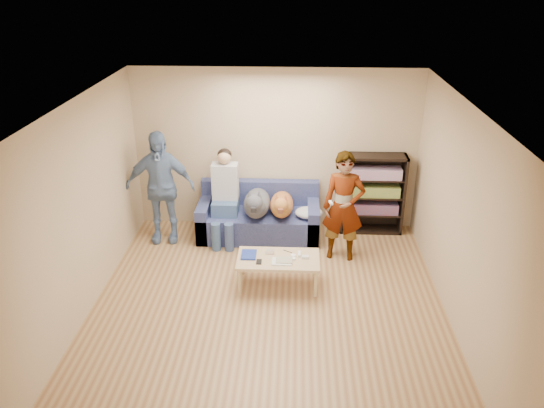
# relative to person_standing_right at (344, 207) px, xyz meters

# --- Properties ---
(ground) EXTENTS (5.00, 5.00, 0.00)m
(ground) POSITION_rel_person_standing_right_xyz_m (-1.02, -1.44, -0.82)
(ground) COLOR #90623C
(ground) RESTS_ON ground
(ceiling) EXTENTS (5.00, 5.00, 0.00)m
(ceiling) POSITION_rel_person_standing_right_xyz_m (-1.02, -1.44, 1.78)
(ceiling) COLOR white
(ceiling) RESTS_ON ground
(wall_back) EXTENTS (4.50, 0.00, 4.50)m
(wall_back) POSITION_rel_person_standing_right_xyz_m (-1.02, 1.06, 0.48)
(wall_back) COLOR tan
(wall_back) RESTS_ON ground
(wall_front) EXTENTS (4.50, 0.00, 4.50)m
(wall_front) POSITION_rel_person_standing_right_xyz_m (-1.02, -3.94, 0.48)
(wall_front) COLOR tan
(wall_front) RESTS_ON ground
(wall_left) EXTENTS (0.00, 5.00, 5.00)m
(wall_left) POSITION_rel_person_standing_right_xyz_m (-3.27, -1.44, 0.48)
(wall_left) COLOR tan
(wall_left) RESTS_ON ground
(wall_right) EXTENTS (0.00, 5.00, 5.00)m
(wall_right) POSITION_rel_person_standing_right_xyz_m (1.23, -1.44, 0.48)
(wall_right) COLOR tan
(wall_right) RESTS_ON ground
(blanket) EXTENTS (0.43, 0.36, 0.15)m
(blanket) POSITION_rel_person_standing_right_xyz_m (-0.48, 0.45, -0.32)
(blanket) COLOR #B7B7BC
(blanket) RESTS_ON sofa
(person_standing_right) EXTENTS (0.64, 0.46, 1.64)m
(person_standing_right) POSITION_rel_person_standing_right_xyz_m (0.00, 0.00, 0.00)
(person_standing_right) COLOR gray
(person_standing_right) RESTS_ON ground
(person_standing_left) EXTENTS (1.08, 0.52, 1.78)m
(person_standing_left) POSITION_rel_person_standing_right_xyz_m (-2.76, 0.43, 0.07)
(person_standing_left) COLOR #6F85B3
(person_standing_left) RESTS_ON ground
(held_controller) EXTENTS (0.06, 0.12, 0.03)m
(held_controller) POSITION_rel_person_standing_right_xyz_m (-0.20, -0.20, 0.15)
(held_controller) COLOR white
(held_controller) RESTS_ON person_standing_right
(notebook_blue) EXTENTS (0.20, 0.26, 0.03)m
(notebook_blue) POSITION_rel_person_standing_right_xyz_m (-1.31, -0.76, -0.39)
(notebook_blue) COLOR navy
(notebook_blue) RESTS_ON coffee_table
(papers) EXTENTS (0.26, 0.20, 0.02)m
(papers) POSITION_rel_person_standing_right_xyz_m (-0.86, -0.91, -0.39)
(papers) COLOR silver
(papers) RESTS_ON coffee_table
(magazine) EXTENTS (0.22, 0.17, 0.01)m
(magazine) POSITION_rel_person_standing_right_xyz_m (-0.83, -0.89, -0.38)
(magazine) COLOR #A8A486
(magazine) RESTS_ON coffee_table
(camera_silver) EXTENTS (0.11, 0.06, 0.05)m
(camera_silver) POSITION_rel_person_standing_right_xyz_m (-1.03, -0.69, -0.37)
(camera_silver) COLOR silver
(camera_silver) RESTS_ON coffee_table
(controller_a) EXTENTS (0.04, 0.13, 0.03)m
(controller_a) POSITION_rel_person_standing_right_xyz_m (-0.63, -0.71, -0.38)
(controller_a) COLOR silver
(controller_a) RESTS_ON coffee_table
(controller_b) EXTENTS (0.09, 0.06, 0.03)m
(controller_b) POSITION_rel_person_standing_right_xyz_m (-0.55, -0.79, -0.38)
(controller_b) COLOR silver
(controller_b) RESTS_ON coffee_table
(headphone_cup_a) EXTENTS (0.07, 0.07, 0.02)m
(headphone_cup_a) POSITION_rel_person_standing_right_xyz_m (-0.71, -0.83, -0.39)
(headphone_cup_a) COLOR white
(headphone_cup_a) RESTS_ON coffee_table
(headphone_cup_b) EXTENTS (0.07, 0.07, 0.02)m
(headphone_cup_b) POSITION_rel_person_standing_right_xyz_m (-0.71, -0.75, -0.39)
(headphone_cup_b) COLOR white
(headphone_cup_b) RESTS_ON coffee_table
(pen_orange) EXTENTS (0.13, 0.06, 0.01)m
(pen_orange) POSITION_rel_person_standing_right_xyz_m (-0.93, -0.97, -0.39)
(pen_orange) COLOR orange
(pen_orange) RESTS_ON coffee_table
(pen_black) EXTENTS (0.13, 0.08, 0.01)m
(pen_black) POSITION_rel_person_standing_right_xyz_m (-0.79, -0.63, -0.39)
(pen_black) COLOR black
(pen_black) RESTS_ON coffee_table
(wallet) EXTENTS (0.07, 0.12, 0.02)m
(wallet) POSITION_rel_person_standing_right_xyz_m (-1.16, -0.93, -0.39)
(wallet) COLOR black
(wallet) RESTS_ON coffee_table
(sofa) EXTENTS (1.90, 0.85, 0.82)m
(sofa) POSITION_rel_person_standing_right_xyz_m (-1.27, 0.66, -0.54)
(sofa) COLOR #515B93
(sofa) RESTS_ON ground
(person_seated) EXTENTS (0.40, 0.73, 1.47)m
(person_seated) POSITION_rel_person_standing_right_xyz_m (-1.79, 0.53, -0.04)
(person_seated) COLOR #41638F
(person_seated) RESTS_ON sofa
(dog_gray) EXTENTS (0.41, 1.25, 0.60)m
(dog_gray) POSITION_rel_person_standing_right_xyz_m (-1.29, 0.45, -0.18)
(dog_gray) COLOR #52555D
(dog_gray) RESTS_ON sofa
(dog_tan) EXTENTS (0.36, 1.14, 0.52)m
(dog_tan) POSITION_rel_person_standing_right_xyz_m (-0.90, 0.47, -0.21)
(dog_tan) COLOR #B65F37
(dog_tan) RESTS_ON sofa
(coffee_table) EXTENTS (1.10, 0.60, 0.42)m
(coffee_table) POSITION_rel_person_standing_right_xyz_m (-0.91, -0.81, -0.44)
(coffee_table) COLOR #D8BD85
(coffee_table) RESTS_ON ground
(bookshelf) EXTENTS (1.00, 0.34, 1.30)m
(bookshelf) POSITION_rel_person_standing_right_xyz_m (0.53, 0.89, -0.14)
(bookshelf) COLOR black
(bookshelf) RESTS_ON ground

